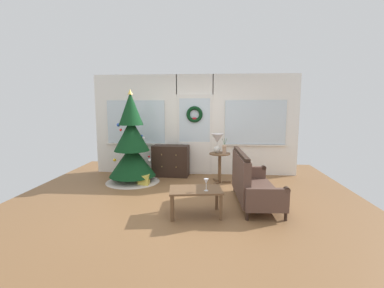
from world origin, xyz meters
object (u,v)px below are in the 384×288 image
flower_vase (224,149)px  settee_sofa (251,184)px  table_lamp (217,141)px  coffee_table (196,193)px  dresser_cabinet (171,161)px  wine_glass (206,182)px  side_table (220,162)px  gift_box (144,180)px  christmas_tree (132,148)px

flower_vase → settee_sofa: bearing=-71.0°
table_lamp → coffee_table: (-0.37, -1.94, -0.61)m
flower_vase → table_lamp: bearing=148.0°
dresser_cabinet → wine_glass: 2.69m
side_table → table_lamp: (-0.06, 0.04, 0.49)m
dresser_cabinet → flower_vase: flower_vase is taller
flower_vase → wine_glass: size_ratio=1.79×
flower_vase → coffee_table: 1.97m
dresser_cabinet → flower_vase: size_ratio=2.64×
dresser_cabinet → coffee_table: 2.56m
gift_box → table_lamp: bearing=12.5°
christmas_tree → settee_sofa: bearing=-26.1°
wine_glass → gift_box: wine_glass is taller
dresser_cabinet → gift_box: 1.02m
christmas_tree → dresser_cabinet: size_ratio=2.32×
coffee_table → wine_glass: wine_glass is taller
table_lamp → dresser_cabinet: bearing=157.0°
dresser_cabinet → settee_sofa: bearing=-46.7°
coffee_table → side_table: bearing=77.3°
settee_sofa → wine_glass: size_ratio=8.27×
table_lamp → gift_box: size_ratio=1.88×
christmas_tree → coffee_table: 2.47m
table_lamp → christmas_tree: bearing=-176.8°
dresser_cabinet → settee_sofa: size_ratio=0.57×
christmas_tree → side_table: christmas_tree is taller
wine_glass → dresser_cabinet: bearing=110.9°
coffee_table → settee_sofa: bearing=31.1°
settee_sofa → coffee_table: 1.13m
christmas_tree → wine_glass: bearing=-47.2°
wine_glass → side_table: bearing=82.6°
gift_box → dresser_cabinet: bearing=60.7°
dresser_cabinet → table_lamp: bearing=-23.0°
dresser_cabinet → flower_vase: bearing=-24.2°
dresser_cabinet → settee_sofa: settee_sofa is taller
christmas_tree → table_lamp: (1.97, 0.11, 0.18)m
settee_sofa → flower_vase: size_ratio=4.61×
side_table → gift_box: 1.77m
settee_sofa → table_lamp: bearing=113.6°
flower_vase → wine_glass: 1.96m
side_table → gift_box: side_table is taller
christmas_tree → coffee_table: bearing=-48.9°
christmas_tree → coffee_table: (1.60, -1.83, -0.43)m
settee_sofa → wine_glass: bearing=-140.3°
coffee_table → gift_box: size_ratio=3.85×
settee_sofa → christmas_tree: bearing=153.9°
christmas_tree → dresser_cabinet: 1.09m
christmas_tree → gift_box: 0.80m
christmas_tree → side_table: (2.03, 0.07, -0.31)m
side_table → gift_box: bearing=-169.2°
settee_sofa → wine_glass: 1.05m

